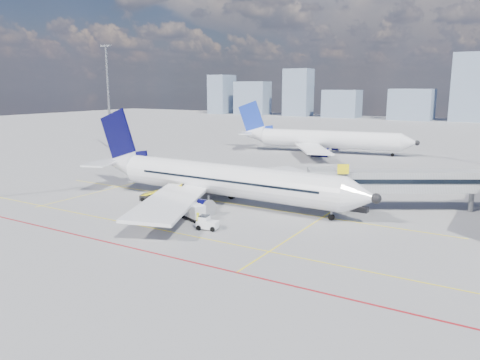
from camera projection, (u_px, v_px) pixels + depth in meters
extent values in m
plane|color=gray|center=(190.00, 216.00, 56.78)|extent=(420.00, 420.00, 0.00)
cube|color=yellow|center=(225.00, 203.00, 63.50)|extent=(60.00, 0.18, 0.01)
cube|color=yellow|center=(157.00, 229.00, 51.74)|extent=(80.00, 0.15, 0.01)
cube|color=yellow|center=(303.00, 230.00, 51.39)|extent=(0.15, 28.00, 0.01)
cube|color=yellow|center=(119.00, 187.00, 73.62)|extent=(0.15, 30.00, 0.01)
cube|color=maroon|center=(117.00, 244.00, 46.70)|extent=(90.00, 0.25, 0.01)
cube|color=#979A9F|center=(410.00, 181.00, 58.34)|extent=(20.84, 13.93, 2.60)
cube|color=black|center=(410.00, 180.00, 58.30)|extent=(20.52, 13.82, 0.55)
cube|color=#979A9F|center=(321.00, 181.00, 58.42)|extent=(4.49, 4.56, 3.00)
cube|color=black|center=(359.00, 209.00, 58.88)|extent=(2.20, 1.00, 0.70)
cylinder|color=slate|center=(360.00, 199.00, 58.61)|extent=(0.56, 0.56, 2.70)
cylinder|color=slate|center=(472.00, 197.00, 58.54)|extent=(0.60, 0.60, 3.90)
cube|color=yellow|center=(343.00, 169.00, 56.48)|extent=(1.26, 0.82, 1.20)
cylinder|color=slate|center=(109.00, 99.00, 115.75)|extent=(0.56, 0.56, 25.00)
cube|color=slate|center=(106.00, 46.00, 113.26)|extent=(3.20, 0.40, 0.50)
cube|color=#A4A5AB|center=(101.00, 46.00, 113.65)|extent=(0.60, 0.15, 0.35)
cube|color=#A4A5AB|center=(105.00, 46.00, 113.05)|extent=(0.60, 0.15, 0.35)
cube|color=#A4A5AB|center=(108.00, 46.00, 112.44)|extent=(0.60, 0.15, 0.35)
cube|color=slate|center=(222.00, 94.00, 274.74)|extent=(10.75, 14.94, 22.19)
cube|color=slate|center=(252.00, 98.00, 264.67)|extent=(18.89, 10.87, 18.33)
cube|color=slate|center=(298.00, 93.00, 249.81)|extent=(13.87, 10.67, 24.84)
cube|color=slate|center=(342.00, 104.00, 238.56)|extent=(17.77, 12.18, 13.88)
cube|color=slate|center=(412.00, 104.00, 221.18)|extent=(19.34, 15.28, 14.52)
cube|color=slate|center=(475.00, 87.00, 206.32)|extent=(19.25, 8.03, 30.38)
cylinder|color=white|center=(227.00, 180.00, 62.14)|extent=(32.79, 4.82, 4.25)
cone|color=white|center=(363.00, 197.00, 52.62)|extent=(4.00, 4.32, 4.25)
sphere|color=black|center=(376.00, 199.00, 51.82)|extent=(1.22, 1.22, 1.20)
cone|color=white|center=(120.00, 163.00, 72.35)|extent=(7.05, 4.37, 4.25)
cube|color=black|center=(351.00, 190.00, 53.24)|extent=(1.66, 1.66, 0.49)
cube|color=white|center=(254.00, 176.00, 71.38)|extent=(12.75, 18.71, 0.63)
cube|color=white|center=(170.00, 202.00, 55.06)|extent=(12.26, 18.79, 0.63)
cylinder|color=#070734|center=(248.00, 189.00, 68.18)|extent=(3.97, 2.58, 2.51)
cylinder|color=#070734|center=(195.00, 208.00, 57.67)|extent=(3.97, 2.58, 2.51)
cylinder|color=#A4A5AB|center=(260.00, 191.00, 67.11)|extent=(0.43, 2.58, 2.57)
cylinder|color=#A4A5AB|center=(209.00, 210.00, 56.59)|extent=(0.43, 2.58, 2.57)
cube|color=#070734|center=(119.00, 139.00, 71.61)|extent=(7.48, 0.48, 9.30)
cube|color=#070734|center=(132.00, 157.00, 70.76)|extent=(6.16, 0.43, 2.35)
cube|color=white|center=(134.00, 157.00, 75.40)|extent=(5.40, 6.90, 0.24)
cube|color=white|center=(101.00, 163.00, 69.60)|extent=(5.24, 6.87, 0.24)
cylinder|color=slate|center=(331.00, 213.00, 54.96)|extent=(0.28, 0.28, 1.80)
cylinder|color=black|center=(331.00, 217.00, 55.06)|extent=(0.76, 0.29, 0.76)
cylinder|color=slate|center=(232.00, 193.00, 65.56)|extent=(0.33, 0.33, 1.60)
cylinder|color=black|center=(232.00, 195.00, 65.62)|extent=(1.01, 0.67, 1.00)
cylinder|color=slate|center=(208.00, 201.00, 60.84)|extent=(0.33, 0.33, 1.60)
cylinder|color=black|center=(208.00, 204.00, 60.90)|extent=(1.01, 0.67, 1.00)
cube|color=black|center=(239.00, 175.00, 63.55)|extent=(26.83, 0.56, 0.28)
cube|color=black|center=(222.00, 181.00, 60.05)|extent=(26.83, 0.56, 0.28)
cylinder|color=white|center=(329.00, 139.00, 110.21)|extent=(32.36, 9.05, 4.17)
cone|color=white|center=(410.00, 143.00, 103.55)|extent=(4.45, 4.71, 4.17)
sphere|color=black|center=(417.00, 143.00, 102.99)|extent=(1.34, 1.34, 1.18)
cone|color=white|center=(252.00, 134.00, 117.31)|extent=(7.41, 5.17, 4.17)
cube|color=black|center=(403.00, 140.00, 103.95)|extent=(1.83, 1.83, 0.48)
cube|color=white|center=(330.00, 140.00, 119.77)|extent=(10.00, 18.50, 0.62)
cube|color=white|center=(313.00, 149.00, 102.29)|extent=(14.26, 17.86, 0.62)
cylinder|color=#070734|center=(332.00, 147.00, 116.53)|extent=(4.18, 3.02, 2.46)
cylinder|color=#070734|center=(321.00, 153.00, 105.26)|extent=(4.18, 3.02, 2.46)
cylinder|color=#A4A5AB|center=(340.00, 147.00, 115.78)|extent=(0.76, 2.55, 2.53)
cylinder|color=#A4A5AB|center=(330.00, 153.00, 104.51)|extent=(0.76, 2.55, 2.53)
cube|color=#16309D|center=(252.00, 119.00, 116.59)|extent=(7.30, 1.46, 9.12)
cube|color=#16309D|center=(262.00, 130.00, 116.14)|extent=(6.01, 1.24, 2.30)
cube|color=white|center=(255.00, 131.00, 120.51)|extent=(4.49, 6.57, 0.24)
cube|color=white|center=(245.00, 133.00, 114.29)|extent=(5.83, 6.79, 0.24)
cylinder|color=black|center=(327.00, 149.00, 113.68)|extent=(1.09, 0.80, 1.00)
cylinder|color=black|center=(322.00, 152.00, 108.63)|extent=(1.09, 0.80, 1.00)
cylinder|color=black|center=(392.00, 155.00, 105.43)|extent=(0.79, 0.39, 0.76)
cube|color=white|center=(208.00, 225.00, 51.47)|extent=(2.47, 1.69, 0.82)
cube|color=white|center=(204.00, 219.00, 51.48)|extent=(1.26, 1.37, 0.62)
cube|color=black|center=(204.00, 217.00, 51.44)|extent=(1.14, 1.30, 0.36)
cylinder|color=black|center=(199.00, 228.00, 51.26)|extent=(0.61, 0.34, 0.58)
cylinder|color=black|center=(203.00, 225.00, 52.31)|extent=(0.61, 0.34, 0.58)
cylinder|color=black|center=(213.00, 229.00, 50.74)|extent=(0.61, 0.34, 0.58)
cylinder|color=black|center=(217.00, 226.00, 51.79)|extent=(0.61, 0.34, 0.58)
cube|color=black|center=(193.00, 217.00, 55.43)|extent=(3.80, 2.73, 0.17)
cube|color=white|center=(189.00, 208.00, 55.94)|extent=(1.93, 1.90, 1.50)
cube|color=white|center=(197.00, 212.00, 54.58)|extent=(1.93, 1.90, 1.50)
cylinder|color=black|center=(183.00, 217.00, 56.11)|extent=(0.34, 0.24, 0.31)
cylinder|color=black|center=(192.00, 215.00, 56.92)|extent=(0.34, 0.24, 0.31)
cylinder|color=black|center=(195.00, 222.00, 54.00)|extent=(0.34, 0.24, 0.31)
cylinder|color=black|center=(204.00, 220.00, 54.80)|extent=(0.34, 0.24, 0.31)
cube|color=black|center=(156.00, 198.00, 64.34)|extent=(4.60, 2.97, 0.72)
cube|color=black|center=(162.00, 190.00, 63.98)|extent=(6.15, 3.14, 1.90)
cube|color=yellow|center=(163.00, 189.00, 64.53)|extent=(5.84, 2.25, 1.98)
cube|color=yellow|center=(160.00, 191.00, 63.43)|extent=(5.84, 2.25, 1.98)
cylinder|color=black|center=(143.00, 200.00, 63.97)|extent=(0.67, 0.45, 0.62)
cylinder|color=black|center=(147.00, 197.00, 65.36)|extent=(0.67, 0.45, 0.62)
cylinder|color=black|center=(166.00, 201.00, 63.38)|extent=(0.67, 0.45, 0.62)
cylinder|color=black|center=(169.00, 198.00, 64.77)|extent=(0.67, 0.45, 0.62)
imported|color=yellow|center=(198.00, 221.00, 51.50)|extent=(0.54, 0.75, 1.91)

